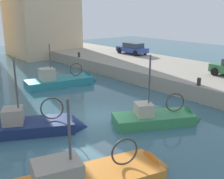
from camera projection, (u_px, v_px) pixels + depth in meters
name	position (u px, v px, depth m)	size (l,w,h in m)	color
water_surface	(100.00, 117.00, 17.14)	(80.00, 80.00, 0.00)	#386070
quay_wall	(206.00, 80.00, 23.91)	(9.00, 56.00, 1.20)	#9E9384
fishing_boat_navy	(34.00, 130.00, 15.03)	(6.12, 4.18, 4.85)	navy
fishing_boat_teal	(64.00, 84.00, 24.46)	(6.79, 3.02, 4.63)	teal
fishing_boat_green	(160.00, 121.00, 16.19)	(5.63, 3.90, 4.86)	#388951
parked_car_blue	(132.00, 48.00, 33.83)	(1.97, 4.21, 1.38)	#334C9E
mooring_bollard_mid	(199.00, 82.00, 19.67)	(0.28, 0.28, 0.55)	#2D2D33
mooring_bollard_north	(79.00, 55.00, 31.64)	(0.28, 0.28, 0.55)	#2D2D33
waterfront_building_east_mid	(41.00, 9.00, 38.97)	(8.65, 9.05, 13.13)	beige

